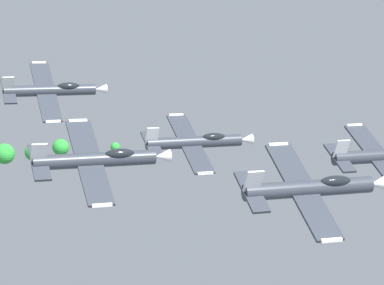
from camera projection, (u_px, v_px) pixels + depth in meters
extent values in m
cylinder|color=#333842|center=(383.00, 156.00, 69.65)|extent=(1.48, 9.00, 1.48)
cube|color=#333842|center=(379.00, 157.00, 69.57)|extent=(8.26, 1.90, 4.38)
cylinder|color=white|center=(354.00, 126.00, 73.11)|extent=(0.48, 1.40, 0.48)
cube|color=#333842|center=(340.00, 158.00, 68.33)|extent=(3.46, 1.20, 1.90)
cube|color=white|center=(341.00, 149.00, 67.79)|extent=(0.86, 1.10, 1.49)
cylinder|color=#333842|center=(194.00, 142.00, 77.86)|extent=(1.48, 9.00, 1.48)
cone|color=white|center=(246.00, 140.00, 79.50)|extent=(1.41, 1.20, 1.41)
cube|color=#333842|center=(190.00, 143.00, 77.78)|extent=(8.25, 1.90, 4.40)
cylinder|color=white|center=(176.00, 115.00, 81.31)|extent=(0.49, 1.40, 0.49)
cylinder|color=white|center=(205.00, 174.00, 74.25)|extent=(0.49, 1.40, 0.49)
cube|color=#333842|center=(152.00, 144.00, 76.54)|extent=(3.45, 1.20, 1.91)
cube|color=white|center=(152.00, 135.00, 76.00)|extent=(0.86, 1.10, 1.48)
ellipsoid|color=black|center=(214.00, 137.00, 78.16)|extent=(1.03, 2.20, 0.99)
sphere|color=green|center=(115.00, 147.00, 75.43)|extent=(0.85, 0.85, 0.85)
sphere|color=green|center=(88.00, 148.00, 74.79)|extent=(1.05, 1.05, 1.05)
sphere|color=green|center=(61.00, 147.00, 74.33)|extent=(1.46, 1.46, 1.46)
sphere|color=green|center=(33.00, 152.00, 73.91)|extent=(1.40, 1.40, 1.40)
sphere|color=green|center=(4.00, 154.00, 73.43)|extent=(1.78, 1.78, 1.78)
cylinder|color=#333842|center=(309.00, 189.00, 55.41)|extent=(1.51, 9.00, 1.51)
cone|color=white|center=(378.00, 184.00, 57.06)|extent=(1.44, 1.20, 1.44)
cube|color=#333842|center=(303.00, 190.00, 55.34)|extent=(7.94, 1.90, 4.96)
cylinder|color=white|center=(278.00, 145.00, 58.68)|extent=(0.50, 1.40, 0.50)
cylinder|color=white|center=(331.00, 241.00, 52.00)|extent=(0.50, 1.40, 0.50)
cube|color=#333842|center=(252.00, 192.00, 54.09)|extent=(3.33, 1.20, 2.14)
cube|color=white|center=(253.00, 181.00, 53.50)|extent=(0.96, 1.10, 1.44)
ellipsoid|color=black|center=(336.00, 181.00, 55.69)|extent=(1.05, 2.20, 1.01)
cylinder|color=#333842|center=(95.00, 160.00, 62.04)|extent=(1.52, 9.00, 1.52)
cone|color=white|center=(162.00, 156.00, 63.68)|extent=(1.44, 1.20, 1.44)
cube|color=#333842|center=(89.00, 161.00, 61.97)|extent=(7.83, 1.90, 5.14)
cylinder|color=white|center=(78.00, 121.00, 65.24)|extent=(0.50, 1.40, 0.50)
cylinder|color=white|center=(102.00, 206.00, 58.70)|extent=(0.50, 1.40, 0.50)
cube|color=#333842|center=(39.00, 162.00, 60.71)|extent=(3.29, 1.20, 2.21)
cube|color=white|center=(39.00, 153.00, 60.11)|extent=(0.99, 1.10, 1.42)
ellipsoid|color=black|center=(120.00, 154.00, 62.31)|extent=(1.05, 2.20, 1.02)
cylinder|color=#333842|center=(50.00, 90.00, 84.22)|extent=(1.53, 9.00, 1.53)
cone|color=white|center=(101.00, 89.00, 85.87)|extent=(1.45, 1.20, 1.45)
cube|color=#333842|center=(46.00, 91.00, 84.16)|extent=(7.69, 1.90, 5.35)
cylinder|color=white|center=(39.00, 63.00, 87.35)|extent=(0.50, 1.40, 0.50)
cylinder|color=white|center=(53.00, 122.00, 80.97)|extent=(0.50, 1.40, 0.50)
cube|color=#333842|center=(9.00, 91.00, 82.90)|extent=(3.24, 1.20, 2.30)
cube|color=white|center=(8.00, 84.00, 82.28)|extent=(1.02, 1.10, 1.40)
ellipsoid|color=black|center=(68.00, 86.00, 84.49)|extent=(1.06, 2.20, 1.03)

